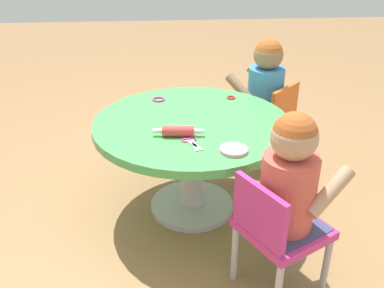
% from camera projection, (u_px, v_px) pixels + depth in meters
% --- Properties ---
extents(ground_plane, '(10.00, 10.00, 0.00)m').
position_uv_depth(ground_plane, '(192.00, 207.00, 2.31)').
color(ground_plane, '#9E7247').
extents(craft_table, '(0.96, 0.96, 0.51)m').
position_uv_depth(craft_table, '(192.00, 141.00, 2.12)').
color(craft_table, silver).
rests_on(craft_table, ground).
extents(child_chair_left, '(0.41, 0.41, 0.54)m').
position_uv_depth(child_chair_left, '(277.00, 230.00, 1.66)').
color(child_chair_left, '#B7B7BC').
rests_on(child_chair_left, ground).
extents(seated_child_left, '(0.40, 0.43, 0.51)m').
position_uv_depth(seated_child_left, '(290.00, 177.00, 1.57)').
color(seated_child_left, '#3F4772').
rests_on(seated_child_left, ground).
extents(child_chair_right, '(0.42, 0.42, 0.54)m').
position_uv_depth(child_chair_right, '(268.00, 119.00, 2.59)').
color(child_chair_right, '#B7B7BC').
rests_on(child_chair_right, ground).
extents(seated_child_right, '(0.43, 0.43, 0.51)m').
position_uv_depth(seated_child_right, '(265.00, 82.00, 2.51)').
color(seated_child_right, '#3F4772').
rests_on(seated_child_right, ground).
extents(rolling_pin, '(0.06, 0.23, 0.05)m').
position_uv_depth(rolling_pin, '(178.00, 131.00, 1.91)').
color(rolling_pin, '#D83F3F').
rests_on(rolling_pin, craft_table).
extents(craft_scissors, '(0.14, 0.10, 0.01)m').
position_uv_depth(craft_scissors, '(191.00, 142.00, 1.86)').
color(craft_scissors, silver).
rests_on(craft_scissors, craft_table).
extents(playdough_blob_0, '(0.12, 0.12, 0.02)m').
position_uv_depth(playdough_blob_0, '(234.00, 150.00, 1.79)').
color(playdough_blob_0, pink).
rests_on(playdough_blob_0, craft_table).
extents(cookie_cutter_0, '(0.05, 0.05, 0.01)m').
position_uv_depth(cookie_cutter_0, '(231.00, 97.00, 2.33)').
color(cookie_cutter_0, red).
rests_on(cookie_cutter_0, craft_table).
extents(cookie_cutter_1, '(0.07, 0.07, 0.01)m').
position_uv_depth(cookie_cutter_1, '(159.00, 99.00, 2.31)').
color(cookie_cutter_1, '#D83FA5').
rests_on(cookie_cutter_1, craft_table).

